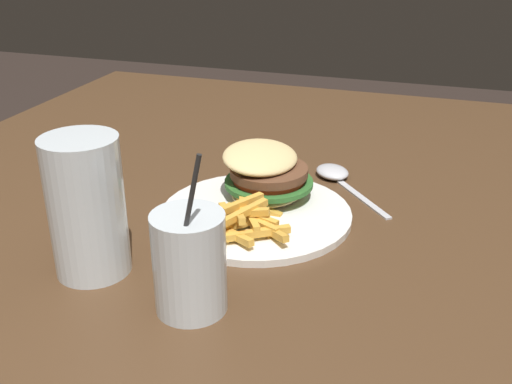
{
  "coord_description": "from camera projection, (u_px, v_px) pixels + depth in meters",
  "views": [
    {
      "loc": [
        -0.6,
        -0.34,
        1.16
      ],
      "look_at": [
        0.1,
        -0.11,
        0.82
      ],
      "focal_mm": 42.0,
      "sensor_mm": 36.0,
      "label": 1
    }
  ],
  "objects": [
    {
      "name": "dining_table",
      "position": [
        155.0,
        293.0,
        0.81
      ],
      "size": [
        1.59,
        1.03,
        0.78
      ],
      "color": "#4C331E",
      "rests_on": "ground_plane"
    },
    {
      "name": "spoon",
      "position": [
        335.0,
        174.0,
        0.95
      ],
      "size": [
        0.17,
        0.15,
        0.02
      ],
      "rotation": [
        0.0,
        0.0,
        0.7
      ],
      "color": "silver",
      "rests_on": "dining_table"
    },
    {
      "name": "beer_glass",
      "position": [
        87.0,
        211.0,
        0.68
      ],
      "size": [
        0.09,
        0.09,
        0.16
      ],
      "color": "silver",
      "rests_on": "dining_table"
    },
    {
      "name": "juice_glass",
      "position": [
        190.0,
        267.0,
        0.62
      ],
      "size": [
        0.08,
        0.08,
        0.18
      ],
      "color": "silver",
      "rests_on": "dining_table"
    },
    {
      "name": "meal_plate_near",
      "position": [
        261.0,
        193.0,
        0.84
      ],
      "size": [
        0.26,
        0.26,
        0.09
      ],
      "color": "white",
      "rests_on": "dining_table"
    }
  ]
}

